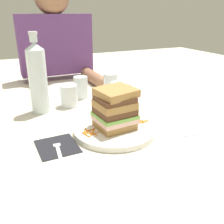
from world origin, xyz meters
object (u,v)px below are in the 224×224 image
at_px(fork, 58,149).
at_px(diner_across, 56,36).
at_px(juice_glass, 121,96).
at_px(empty_tumbler_2, 69,96).
at_px(empty_tumbler_1, 81,87).
at_px(napkin_dark, 57,146).
at_px(knife, 158,121).
at_px(sandwich, 116,109).
at_px(empty_tumbler_0, 111,84).
at_px(water_bottle, 38,78).
at_px(main_plate, 116,130).
at_px(napkin_pink, 187,129).

distance_m(fork, diner_across, 0.83).
relative_size(juice_glass, empty_tumbler_2, 1.10).
bearing_deg(empty_tumbler_1, napkin_dark, -117.26).
bearing_deg(knife, empty_tumbler_2, 129.72).
distance_m(sandwich, empty_tumbler_0, 0.41).
distance_m(juice_glass, empty_tumbler_2, 0.21).
bearing_deg(empty_tumbler_0, juice_glass, -100.19).
relative_size(fork, diner_across, 0.32).
distance_m(napkin_dark, empty_tumbler_2, 0.33).
distance_m(water_bottle, diner_across, 0.51).
height_order(fork, juice_glass, juice_glass).
bearing_deg(water_bottle, knife, -37.22).
height_order(main_plate, knife, main_plate).
height_order(napkin_dark, empty_tumbler_2, empty_tumbler_2).
xyz_separation_m(water_bottle, empty_tumbler_1, (0.19, 0.10, -0.08)).
relative_size(water_bottle, napkin_pink, 3.31).
relative_size(main_plate, empty_tumbler_1, 2.71).
height_order(sandwich, diner_across, diner_across).
xyz_separation_m(empty_tumbler_1, diner_across, (-0.01, 0.37, 0.19)).
bearing_deg(juice_glass, sandwich, -120.14).
relative_size(fork, empty_tumbler_1, 1.76).
xyz_separation_m(sandwich, empty_tumbler_1, (0.01, 0.37, -0.03)).
bearing_deg(empty_tumbler_1, fork, -116.21).
bearing_deg(main_plate, empty_tumbler_0, 67.89).
relative_size(knife, water_bottle, 0.68).
bearing_deg(empty_tumbler_2, main_plate, -76.78).
bearing_deg(main_plate, water_bottle, 123.63).
height_order(napkin_dark, empty_tumbler_0, empty_tumbler_0).
xyz_separation_m(water_bottle, empty_tumbler_2, (0.11, 0.02, -0.09)).
height_order(knife, juice_glass, juice_glass).
bearing_deg(napkin_dark, empty_tumbler_2, 68.18).
relative_size(sandwich, knife, 0.64).
height_order(napkin_dark, knife, same).
relative_size(knife, empty_tumbler_1, 2.11).
bearing_deg(fork, water_bottle, 88.20).
xyz_separation_m(fork, empty_tumbler_2, (0.12, 0.33, 0.04)).
relative_size(fork, empty_tumbler_0, 1.81).
xyz_separation_m(water_bottle, diner_across, (0.18, 0.46, 0.10)).
bearing_deg(napkin_pink, main_plate, 159.95).
height_order(main_plate, fork, main_plate).
relative_size(napkin_dark, empty_tumbler_0, 1.36).
bearing_deg(fork, empty_tumbler_2, 69.20).
height_order(main_plate, empty_tumbler_2, empty_tumbler_2).
distance_m(knife, empty_tumbler_2, 0.37).
bearing_deg(juice_glass, napkin_dark, -144.33).
bearing_deg(empty_tumbler_0, fork, -130.09).
distance_m(empty_tumbler_1, empty_tumbler_2, 0.11).
height_order(sandwich, juice_glass, sandwich).
relative_size(main_plate, diner_across, 0.50).
bearing_deg(napkin_pink, sandwich, 159.78).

